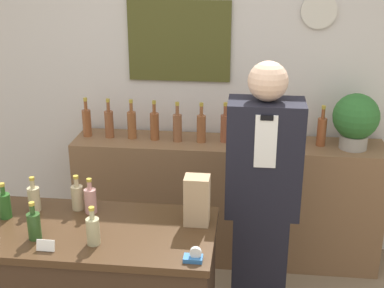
{
  "coord_description": "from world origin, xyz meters",
  "views": [
    {
      "loc": [
        0.35,
        -1.91,
        2.31
      ],
      "look_at": [
        0.0,
        1.1,
        1.17
      ],
      "focal_mm": 50.0,
      "sensor_mm": 36.0,
      "label": 1
    }
  ],
  "objects_px": {
    "shopkeeper": "(262,203)",
    "paper_bag": "(197,200)",
    "tape_dispenser": "(194,256)",
    "potted_plant": "(356,119)"
  },
  "relations": [
    {
      "from": "tape_dispenser",
      "to": "paper_bag",
      "type": "bearing_deg",
      "value": 93.85
    },
    {
      "from": "shopkeeper",
      "to": "paper_bag",
      "type": "distance_m",
      "value": 0.57
    },
    {
      "from": "paper_bag",
      "to": "shopkeeper",
      "type": "bearing_deg",
      "value": 49.27
    },
    {
      "from": "shopkeeper",
      "to": "tape_dispenser",
      "type": "bearing_deg",
      "value": -113.01
    },
    {
      "from": "paper_bag",
      "to": "tape_dispenser",
      "type": "bearing_deg",
      "value": -86.15
    },
    {
      "from": "tape_dispenser",
      "to": "potted_plant",
      "type": "bearing_deg",
      "value": 57.29
    },
    {
      "from": "shopkeeper",
      "to": "tape_dispenser",
      "type": "height_order",
      "value": "shopkeeper"
    },
    {
      "from": "shopkeeper",
      "to": "paper_bag",
      "type": "relative_size",
      "value": 6.41
    },
    {
      "from": "potted_plant",
      "to": "tape_dispenser",
      "type": "bearing_deg",
      "value": -122.71
    },
    {
      "from": "shopkeeper",
      "to": "potted_plant",
      "type": "height_order",
      "value": "shopkeeper"
    }
  ]
}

